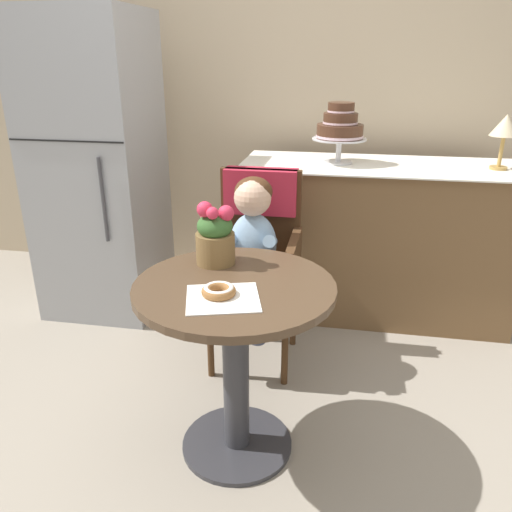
% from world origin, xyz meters
% --- Properties ---
extents(ground_plane, '(8.00, 8.00, 0.00)m').
position_xyz_m(ground_plane, '(0.00, 0.00, 0.00)').
color(ground_plane, gray).
extents(back_wall, '(4.80, 0.10, 2.70)m').
position_xyz_m(back_wall, '(0.00, 1.85, 1.35)').
color(back_wall, '#C1AD8E').
rests_on(back_wall, ground).
extents(cafe_table, '(0.72, 0.72, 0.72)m').
position_xyz_m(cafe_table, '(0.00, 0.00, 0.51)').
color(cafe_table, '#4C3826').
rests_on(cafe_table, ground).
extents(wicker_chair, '(0.42, 0.45, 0.95)m').
position_xyz_m(wicker_chair, '(-0.05, 0.73, 0.64)').
color(wicker_chair, '#472D19').
rests_on(wicker_chair, ground).
extents(seated_child, '(0.27, 0.32, 0.73)m').
position_xyz_m(seated_child, '(-0.05, 0.57, 0.68)').
color(seated_child, '#8CADCC').
rests_on(seated_child, ground).
extents(paper_napkin, '(0.29, 0.28, 0.00)m').
position_xyz_m(paper_napkin, '(-0.01, -0.12, 0.72)').
color(paper_napkin, white).
rests_on(paper_napkin, cafe_table).
extents(donut_front, '(0.12, 0.12, 0.04)m').
position_xyz_m(donut_front, '(-0.03, -0.10, 0.74)').
color(donut_front, '#936033').
rests_on(donut_front, cafe_table).
extents(flower_vase, '(0.15, 0.15, 0.25)m').
position_xyz_m(flower_vase, '(-0.11, 0.18, 0.83)').
color(flower_vase, brown).
rests_on(flower_vase, cafe_table).
extents(display_counter, '(1.56, 0.62, 0.90)m').
position_xyz_m(display_counter, '(0.55, 1.30, 0.45)').
color(display_counter, brown).
rests_on(display_counter, ground).
extents(tiered_cake_stand, '(0.30, 0.30, 0.33)m').
position_xyz_m(tiered_cake_stand, '(0.31, 1.30, 1.10)').
color(tiered_cake_stand, silver).
rests_on(tiered_cake_stand, display_counter).
extents(table_lamp, '(0.15, 0.15, 0.28)m').
position_xyz_m(table_lamp, '(1.15, 1.29, 1.12)').
color(table_lamp, '#B28C47').
rests_on(table_lamp, display_counter).
extents(refrigerator, '(0.64, 0.63, 1.70)m').
position_xyz_m(refrigerator, '(-1.05, 1.10, 0.85)').
color(refrigerator, '#9EA0A5').
rests_on(refrigerator, ground).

